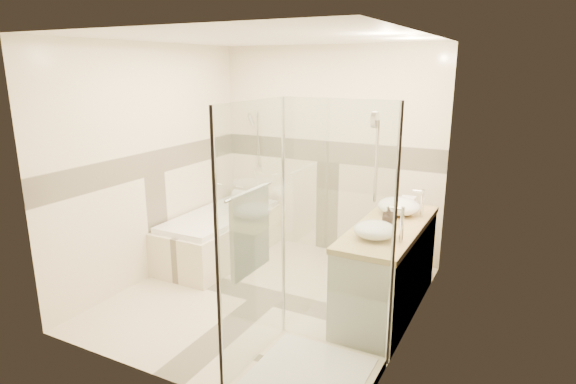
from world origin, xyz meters
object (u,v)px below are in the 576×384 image
at_px(shower_enclosure, 300,313).
at_px(vessel_sink_far, 375,230).
at_px(vessel_sink_near, 399,206).
at_px(bathtub, 221,233).
at_px(amenity_bottle_a, 389,215).
at_px(amenity_bottle_b, 389,216).
at_px(vanity, 387,268).

distance_m(shower_enclosure, vessel_sink_far, 1.01).
relative_size(shower_enclosure, vessel_sink_near, 4.96).
distance_m(bathtub, amenity_bottle_a, 2.25).
bearing_deg(vessel_sink_far, vessel_sink_near, 90.00).
relative_size(bathtub, amenity_bottle_b, 11.05).
bearing_deg(vanity, shower_enclosure, -102.97).
bearing_deg(bathtub, amenity_bottle_b, -8.90).
relative_size(vessel_sink_far, amenity_bottle_a, 2.12).
height_order(vanity, vessel_sink_near, vessel_sink_near).
height_order(bathtub, vessel_sink_far, vessel_sink_far).
bearing_deg(amenity_bottle_b, vanity, -39.62).
distance_m(shower_enclosure, vessel_sink_near, 1.72).
bearing_deg(vessel_sink_far, shower_enclosure, -107.28).
xyz_separation_m(vessel_sink_far, amenity_bottle_a, (0.00, 0.41, 0.01)).
xyz_separation_m(shower_enclosure, amenity_bottle_b, (0.27, 1.29, 0.42)).
relative_size(shower_enclosure, amenity_bottle_b, 13.26).
bearing_deg(shower_enclosure, vanity, 77.03).
bearing_deg(amenity_bottle_a, shower_enclosure, -101.97).
distance_m(vanity, amenity_bottle_a, 0.51).
height_order(vanity, shower_enclosure, shower_enclosure).
height_order(bathtub, amenity_bottle_b, amenity_bottle_b).
relative_size(shower_enclosure, vessel_sink_far, 5.67).
xyz_separation_m(vessel_sink_far, amenity_bottle_b, (0.00, 0.41, 0.01)).
relative_size(vessel_sink_near, amenity_bottle_a, 2.42).
height_order(vessel_sink_near, amenity_bottle_b, vessel_sink_near).
xyz_separation_m(bathtub, amenity_bottle_a, (2.13, -0.33, 0.63)).
xyz_separation_m(vessel_sink_near, vessel_sink_far, (0.00, -0.76, -0.01)).
xyz_separation_m(bathtub, vessel_sink_far, (2.13, -0.74, 0.61)).
relative_size(vanity, shower_enclosure, 0.79).
relative_size(amenity_bottle_a, amenity_bottle_b, 1.10).
bearing_deg(vessel_sink_near, amenity_bottle_a, -90.00).
xyz_separation_m(shower_enclosure, amenity_bottle_a, (0.27, 1.29, 0.43)).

